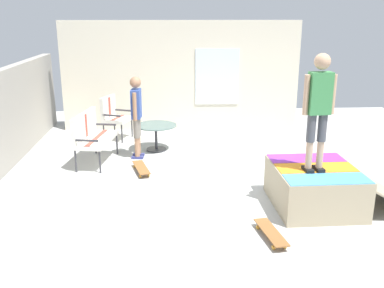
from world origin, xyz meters
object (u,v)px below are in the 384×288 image
person_skater (319,104)px  person_watching (136,111)px  patio_bench (91,133)px  patio_table (156,132)px  patio_chair_near_house (113,114)px  skateboard_spare (271,233)px  skate_ramp (316,187)px  skateboard_by_bench (141,168)px

person_skater → person_watching: bearing=46.1°
patio_bench → person_skater: person_skater is taller
patio_table → person_skater: 4.17m
patio_bench → person_skater: bearing=-123.3°
patio_chair_near_house → skateboard_spare: patio_chair_near_house is taller
skate_ramp → skateboard_by_bench: skate_ramp is taller
person_watching → skate_ramp: bearing=-131.2°
patio_chair_near_house → patio_table: size_ratio=1.13×
skateboard_by_bench → skateboard_spare: bearing=-144.8°
patio_chair_near_house → person_skater: (-4.15, -3.45, 1.04)m
person_watching → skateboard_spare: bearing=-150.7°
skateboard_spare → patio_bench: bearing=41.4°
skateboard_spare → patio_chair_near_house: bearing=27.9°
patio_bench → person_skater: 4.53m
skateboard_spare → skateboard_by_bench: bearing=35.2°
patio_chair_near_house → person_skater: 5.50m
skate_ramp → patio_chair_near_house: patio_chair_near_house is taller
patio_table → skateboard_by_bench: 1.42m
skate_ramp → skateboard_spare: skate_ramp is taller
skate_ramp → patio_bench: bearing=59.1°
patio_bench → skateboard_by_bench: (-0.62, -1.01, -0.53)m
patio_chair_near_house → patio_table: bearing=-133.7°
person_skater → skateboard_spare: size_ratio=2.11×
skateboard_by_bench → skateboard_spare: same height
person_watching → skateboard_by_bench: 1.27m
person_watching → patio_table: bearing=-38.0°
patio_bench → patio_table: 1.49m
patio_bench → person_watching: bearing=-73.3°
skate_ramp → patio_bench: size_ratio=1.59×
skate_ramp → patio_chair_near_house: 5.39m
person_watching → person_skater: size_ratio=0.97×
patio_table → patio_chair_near_house: bearing=46.3°
patio_table → skateboard_spare: bearing=-158.1°
patio_table → skateboard_by_bench: bearing=169.2°
patio_bench → skateboard_by_bench: bearing=-121.5°
skate_ramp → skateboard_spare: (-0.98, 0.93, -0.23)m
person_watching → person_skater: person_skater is taller
skateboard_by_bench → skate_ramp: bearing=-120.7°
skate_ramp → skateboard_spare: bearing=136.4°
skateboard_by_bench → patio_chair_near_house: bearing=18.2°
skate_ramp → skateboard_by_bench: 3.27m
patio_bench → patio_chair_near_house: size_ratio=1.30×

